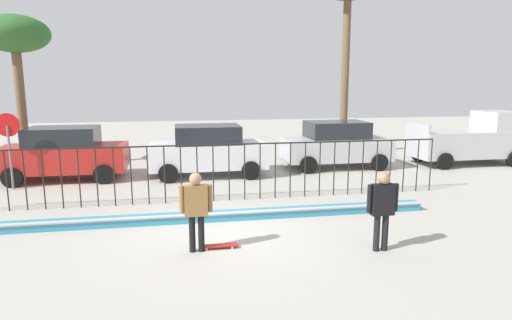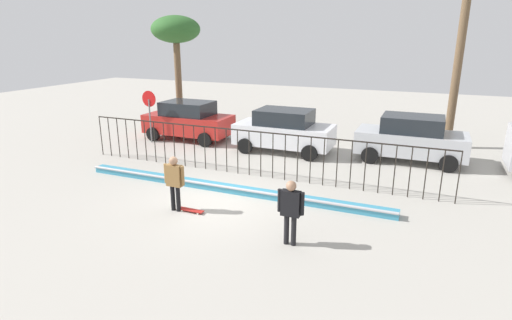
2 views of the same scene
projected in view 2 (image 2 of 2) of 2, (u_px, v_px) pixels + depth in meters
ground_plane at (212, 202)px, 12.95m from camera, size 60.00×60.00×0.00m
bowl_coping_ledge at (227, 188)px, 13.80m from camera, size 11.00×0.40×0.27m
perimeter_fence at (249, 148)px, 15.16m from camera, size 14.04×0.04×1.70m
skateboarder at (174, 179)px, 12.05m from camera, size 0.68×0.25×1.68m
skateboard at (191, 210)px, 12.22m from camera, size 0.80×0.20×0.07m
camera_operator at (291, 207)px, 10.06m from camera, size 0.68×0.26×1.68m
parked_car_red at (188, 120)px, 20.45m from camera, size 4.30×2.12×1.90m
parked_car_white at (284, 130)px, 18.29m from camera, size 4.30×2.12×1.90m
parked_car_silver at (411, 138)px, 16.87m from camera, size 4.30×2.12×1.90m
stop_sign at (150, 109)px, 19.70m from camera, size 0.76×0.07×2.50m
palm_tree_short at (176, 33)px, 22.09m from camera, size 2.62×2.62×6.03m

